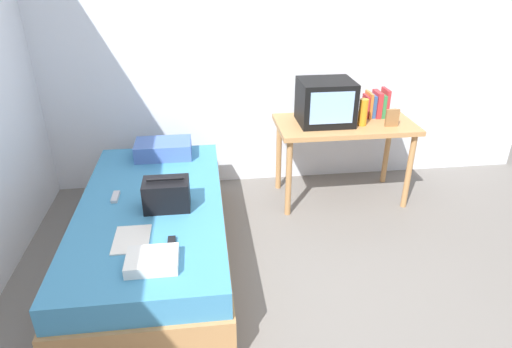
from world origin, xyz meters
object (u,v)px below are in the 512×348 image
at_px(bed, 154,232).
at_px(book_row, 376,104).
at_px(tv, 325,102).
at_px(water_bottle, 363,112).
at_px(picture_frame, 392,118).
at_px(handbag, 167,194).
at_px(pillow, 163,149).
at_px(folded_towel, 152,261).
at_px(magazine, 132,239).
at_px(desk, 344,132).
at_px(remote_dark, 171,245).
at_px(remote_silver, 115,197).

bearing_deg(bed, book_row, 24.64).
bearing_deg(tv, water_bottle, -18.12).
height_order(picture_frame, handbag, picture_frame).
xyz_separation_m(pillow, folded_towel, (0.03, -1.46, -0.03)).
relative_size(magazine, folded_towel, 1.04).
bearing_deg(desk, magazine, -144.59).
height_order(book_row, pillow, book_row).
bearing_deg(water_bottle, remote_dark, -142.21).
height_order(tv, water_bottle, tv).
height_order(pillow, magazine, pillow).
height_order(handbag, remote_silver, handbag).
bearing_deg(remote_dark, remote_silver, 123.57).
distance_m(bed, water_bottle, 1.92).
distance_m(bed, pillow, 0.83).
bearing_deg(magazine, folded_towel, -60.93).
bearing_deg(folded_towel, desk, 43.54).
height_order(water_bottle, folded_towel, water_bottle).
bearing_deg(desk, remote_silver, -160.35).
bearing_deg(desk, bed, -154.78).
xyz_separation_m(magazine, folded_towel, (0.14, -0.26, 0.03)).
bearing_deg(magazine, pillow, 84.36).
bearing_deg(picture_frame, remote_dark, -147.33).
distance_m(water_bottle, remote_dark, 1.97).
relative_size(bed, remote_dark, 12.82).
xyz_separation_m(tv, folded_towel, (-1.33, -1.45, -0.39)).
bearing_deg(remote_dark, tv, 46.11).
height_order(book_row, picture_frame, book_row).
height_order(picture_frame, magazine, picture_frame).
distance_m(water_bottle, picture_frame, 0.24).
xyz_separation_m(book_row, remote_dark, (-1.72, -1.39, -0.34)).
xyz_separation_m(desk, magazine, (-1.65, -1.18, -0.15)).
distance_m(handbag, remote_dark, 0.46).
height_order(desk, folded_towel, desk).
bearing_deg(folded_towel, remote_dark, 60.27).
xyz_separation_m(book_row, folded_towel, (-1.81, -1.55, -0.32)).
distance_m(bed, folded_towel, 0.75).
height_order(pillow, remote_dark, pillow).
xyz_separation_m(picture_frame, handbag, (-1.81, -0.68, -0.21)).
xyz_separation_m(bed, pillow, (0.05, 0.77, 0.31)).
bearing_deg(water_bottle, magazine, -148.32).
height_order(bed, book_row, book_row).
xyz_separation_m(water_bottle, remote_silver, (-1.94, -0.57, -0.34)).
height_order(remote_dark, remote_silver, same).
height_order(book_row, remote_dark, book_row).
distance_m(tv, water_bottle, 0.32).
height_order(tv, folded_towel, tv).
bearing_deg(bed, desk, 25.22).
xyz_separation_m(picture_frame, magazine, (-2.00, -1.03, -0.31)).
xyz_separation_m(desk, water_bottle, (0.12, -0.08, 0.20)).
bearing_deg(bed, folded_towel, -84.01).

